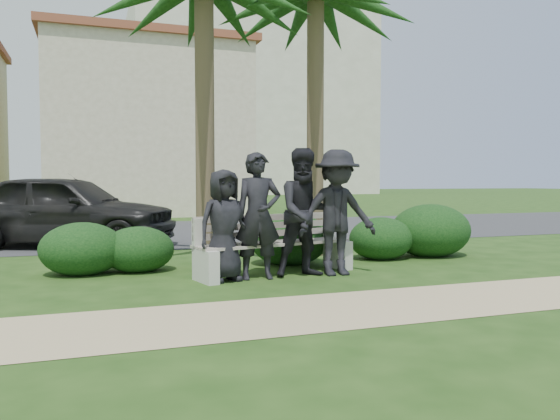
# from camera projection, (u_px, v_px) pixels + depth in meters

# --- Properties ---
(ground) EXTENTS (160.00, 160.00, 0.00)m
(ground) POSITION_uv_depth(u_px,v_px,m) (339.00, 278.00, 7.96)
(ground) COLOR #1E3D11
(ground) RESTS_ON ground
(footpath) EXTENTS (30.00, 1.60, 0.01)m
(footpath) POSITION_uv_depth(u_px,v_px,m) (407.00, 304.00, 6.27)
(footpath) COLOR tan
(footpath) RESTS_ON ground
(asphalt_street) EXTENTS (160.00, 8.00, 0.01)m
(asphalt_street) POSITION_uv_depth(u_px,v_px,m) (217.00, 231.00, 15.50)
(asphalt_street) COLOR #2D2D30
(asphalt_street) RESTS_ON ground
(stucco_bldg_right) EXTENTS (8.40, 8.40, 7.30)m
(stucco_bldg_right) POSITION_uv_depth(u_px,v_px,m) (145.00, 131.00, 24.39)
(stucco_bldg_right) COLOR #BCB28D
(stucco_bldg_right) RESTS_ON ground
(hotel_tower) EXTENTS (26.00, 18.00, 37.30)m
(hotel_tower) POSITION_uv_depth(u_px,v_px,m) (244.00, 78.00, 63.70)
(hotel_tower) COLOR beige
(hotel_tower) RESTS_ON ground
(park_bench) EXTENTS (2.61, 1.10, 0.87)m
(park_bench) POSITION_uv_depth(u_px,v_px,m) (276.00, 248.00, 8.24)
(park_bench) COLOR #A89A8D
(park_bench) RESTS_ON ground
(man_a) EXTENTS (0.87, 0.67, 1.58)m
(man_a) POSITION_uv_depth(u_px,v_px,m) (224.00, 225.00, 7.67)
(man_a) COLOR black
(man_a) RESTS_ON ground
(man_b) EXTENTS (0.70, 0.49, 1.82)m
(man_b) POSITION_uv_depth(u_px,v_px,m) (258.00, 216.00, 7.81)
(man_b) COLOR black
(man_b) RESTS_ON ground
(man_c) EXTENTS (0.92, 0.72, 1.90)m
(man_c) POSITION_uv_depth(u_px,v_px,m) (306.00, 212.00, 8.03)
(man_c) COLOR black
(man_c) RESTS_ON ground
(man_d) EXTENTS (1.24, 0.75, 1.88)m
(man_d) POSITION_uv_depth(u_px,v_px,m) (337.00, 213.00, 8.14)
(man_d) COLOR black
(man_d) RESTS_ON ground
(hedge_a) EXTENTS (1.25, 1.03, 0.82)m
(hedge_a) POSITION_uv_depth(u_px,v_px,m) (82.00, 247.00, 8.23)
(hedge_a) COLOR black
(hedge_a) RESTS_ON ground
(hedge_b) EXTENTS (1.12, 0.92, 0.73)m
(hedge_b) POSITION_uv_depth(u_px,v_px,m) (138.00, 248.00, 8.49)
(hedge_b) COLOR black
(hedge_b) RESTS_ON ground
(hedge_c) EXTENTS (1.39, 1.14, 0.90)m
(hedge_c) POSITION_uv_depth(u_px,v_px,m) (290.00, 237.00, 9.27)
(hedge_c) COLOR black
(hedge_c) RESTS_ON ground
(hedge_e) EXTENTS (1.20, 0.99, 0.78)m
(hedge_e) POSITION_uv_depth(u_px,v_px,m) (381.00, 237.00, 9.87)
(hedge_e) COLOR black
(hedge_e) RESTS_ON ground
(hedge_f) EXTENTS (1.55, 1.28, 1.01)m
(hedge_f) POSITION_uv_depth(u_px,v_px,m) (431.00, 229.00, 10.26)
(hedge_f) COLOR black
(hedge_f) RESTS_ON ground
(car_a) EXTENTS (4.99, 3.59, 1.58)m
(car_a) POSITION_uv_depth(u_px,v_px,m) (66.00, 210.00, 11.68)
(car_a) COLOR black
(car_a) RESTS_ON ground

